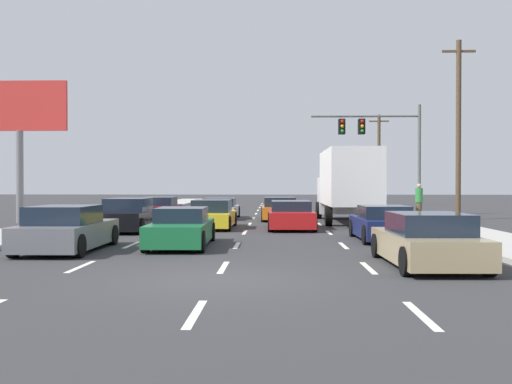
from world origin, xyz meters
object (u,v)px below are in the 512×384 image
at_px(car_black, 128,216).
at_px(car_red, 291,216).
at_px(car_orange, 280,210).
at_px(pedestrian_near_corner, 419,201).
at_px(car_green, 182,229).
at_px(car_tan, 427,241).
at_px(utility_pole_mid, 458,128).
at_px(car_gray, 67,230).
at_px(roadside_billboard, 19,120).
at_px(car_navy, 383,224).
at_px(utility_pole_far, 379,158).
at_px(car_yellow, 212,216).
at_px(box_truck, 347,182).
at_px(car_maroon, 160,209).
at_px(car_silver, 220,209).
at_px(traffic_signal_mast, 375,135).

relative_size(car_black, car_red, 0.98).
bearing_deg(car_orange, pedestrian_near_corner, -6.63).
bearing_deg(car_red, car_green, -116.49).
xyz_separation_m(car_tan, utility_pole_mid, (6.35, 18.33, 4.43)).
bearing_deg(car_gray, roadside_billboard, 118.74).
distance_m(car_navy, utility_pole_mid, 14.17).
relative_size(car_navy, pedestrian_near_corner, 2.23).
height_order(car_orange, car_tan, car_tan).
bearing_deg(car_navy, utility_pole_far, 80.32).
xyz_separation_m(car_navy, roadside_billboard, (-16.48, 8.58, 4.58)).
xyz_separation_m(car_yellow, pedestrian_near_corner, (10.29, 5.04, 0.50)).
distance_m(box_truck, car_navy, 9.40).
relative_size(car_gray, car_tan, 1.03).
height_order(car_navy, pedestrian_near_corner, pedestrian_near_corner).
height_order(car_maroon, car_silver, car_maroon).
bearing_deg(utility_pole_mid, car_maroon, -178.01).
xyz_separation_m(car_maroon, car_red, (6.93, -6.14, -0.01)).
relative_size(car_silver, utility_pole_far, 0.54).
xyz_separation_m(car_tan, pedestrian_near_corner, (3.89, 16.89, 0.47)).
bearing_deg(car_navy, car_maroon, 131.32).
bearing_deg(car_gray, car_maroon, 90.51).
distance_m(car_navy, pedestrian_near_corner, 11.15).
distance_m(car_yellow, roadside_billboard, 11.41).
height_order(car_yellow, utility_pole_mid, utility_pole_mid).
bearing_deg(car_black, traffic_signal_mast, 46.15).
xyz_separation_m(car_yellow, box_truck, (6.40, 3.84, 1.50)).
distance_m(utility_pole_mid, roadside_billboard, 22.96).
xyz_separation_m(utility_pole_far, roadside_billboard, (-22.27, -25.31, 0.87)).
bearing_deg(utility_pole_far, car_navy, -99.68).
relative_size(car_orange, car_red, 0.93).
bearing_deg(car_silver, car_gray, -100.57).
bearing_deg(car_tan, car_maroon, 119.05).
distance_m(car_black, car_orange, 9.83).
xyz_separation_m(roadside_billboard, pedestrian_near_corner, (20.26, 1.90, -4.08)).
distance_m(car_red, roadside_billboard, 14.58).
height_order(car_silver, car_tan, car_tan).
height_order(box_truck, pedestrian_near_corner, box_truck).
relative_size(box_truck, car_tan, 2.03).
xyz_separation_m(car_navy, pedestrian_near_corner, (3.77, 10.48, 0.50)).
height_order(car_orange, roadside_billboard, roadside_billboard).
xyz_separation_m(car_silver, car_tan, (6.71, -19.13, 0.05)).
relative_size(car_silver, roadside_billboard, 0.63).
bearing_deg(box_truck, car_green, -120.06).
bearing_deg(car_tan, traffic_signal_mast, 83.50).
xyz_separation_m(car_navy, utility_pole_mid, (6.23, 11.92, 4.45)).
relative_size(roadside_billboard, pedestrian_near_corner, 3.86).
height_order(car_black, box_truck, box_truck).
distance_m(car_gray, traffic_signal_mast, 24.12).
xyz_separation_m(car_red, car_navy, (3.05, -5.22, -0.01)).
bearing_deg(roadside_billboard, pedestrian_near_corner, 5.36).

